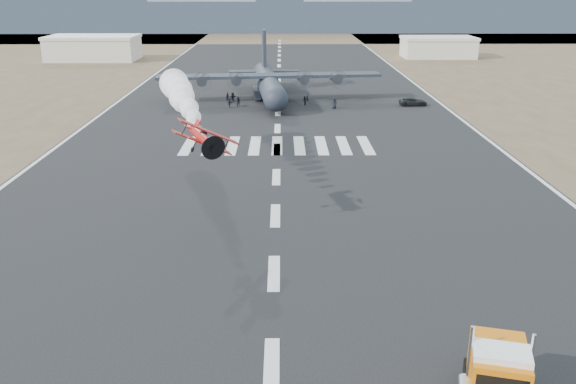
{
  "coord_description": "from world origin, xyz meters",
  "views": [
    {
      "loc": [
        0.62,
        -29.67,
        20.95
      ],
      "look_at": [
        1.15,
        19.23,
        4.0
      ],
      "focal_mm": 38.0,
      "sensor_mm": 36.0,
      "label": 1
    }
  ],
  "objects_px": {
    "support_vehicle": "(413,102)",
    "crew_g": "(228,97)",
    "hangar_right": "(438,47)",
    "transport_aircraft": "(269,82)",
    "crew_d": "(278,100)",
    "crew_e": "(334,103)",
    "semi_truck": "(498,384)",
    "crew_a": "(307,98)",
    "crew_b": "(239,102)",
    "hangar_left": "(93,48)",
    "aerobatic_biplane": "(203,138)",
    "crew_f": "(233,97)",
    "crew_c": "(230,103)",
    "crew_h": "(305,101)"
  },
  "relations": [
    {
      "from": "crew_a",
      "to": "support_vehicle",
      "type": "bearing_deg",
      "value": 126.95
    },
    {
      "from": "hangar_left",
      "to": "hangar_right",
      "type": "distance_m",
      "value": 98.13
    },
    {
      "from": "support_vehicle",
      "to": "crew_c",
      "type": "bearing_deg",
      "value": 91.12
    },
    {
      "from": "crew_b",
      "to": "crew_g",
      "type": "relative_size",
      "value": 1.0
    },
    {
      "from": "semi_truck",
      "to": "crew_g",
      "type": "bearing_deg",
      "value": 118.37
    },
    {
      "from": "crew_f",
      "to": "crew_b",
      "type": "bearing_deg",
      "value": 69.85
    },
    {
      "from": "aerobatic_biplane",
      "to": "crew_a",
      "type": "distance_m",
      "value": 60.85
    },
    {
      "from": "hangar_right",
      "to": "aerobatic_biplane",
      "type": "height_order",
      "value": "aerobatic_biplane"
    },
    {
      "from": "crew_c",
      "to": "crew_f",
      "type": "xyz_separation_m",
      "value": [
        0.13,
        5.19,
        -0.01
      ]
    },
    {
      "from": "support_vehicle",
      "to": "crew_g",
      "type": "distance_m",
      "value": 33.54
    },
    {
      "from": "hangar_left",
      "to": "transport_aircraft",
      "type": "distance_m",
      "value": 78.53
    },
    {
      "from": "support_vehicle",
      "to": "crew_b",
      "type": "bearing_deg",
      "value": 89.03
    },
    {
      "from": "hangar_left",
      "to": "crew_g",
      "type": "xyz_separation_m",
      "value": [
        42.74,
        -63.49,
        -2.56
      ]
    },
    {
      "from": "hangar_right",
      "to": "transport_aircraft",
      "type": "height_order",
      "value": "transport_aircraft"
    },
    {
      "from": "hangar_left",
      "to": "crew_c",
      "type": "distance_m",
      "value": 81.59
    },
    {
      "from": "crew_c",
      "to": "crew_f",
      "type": "bearing_deg",
      "value": 22.5
    },
    {
      "from": "aerobatic_biplane",
      "to": "crew_f",
      "type": "xyz_separation_m",
      "value": [
        -2.11,
        59.48,
        -7.24
      ]
    },
    {
      "from": "support_vehicle",
      "to": "crew_f",
      "type": "height_order",
      "value": "crew_f"
    },
    {
      "from": "semi_truck",
      "to": "support_vehicle",
      "type": "relative_size",
      "value": 1.82
    },
    {
      "from": "crew_c",
      "to": "hangar_right",
      "type": "bearing_deg",
      "value": -12.43
    },
    {
      "from": "hangar_left",
      "to": "transport_aircraft",
      "type": "relative_size",
      "value": 0.6
    },
    {
      "from": "crew_e",
      "to": "crew_g",
      "type": "bearing_deg",
      "value": -17.55
    },
    {
      "from": "aerobatic_biplane",
      "to": "crew_a",
      "type": "height_order",
      "value": "aerobatic_biplane"
    },
    {
      "from": "crew_h",
      "to": "crew_d",
      "type": "bearing_deg",
      "value": -103.99
    },
    {
      "from": "hangar_left",
      "to": "crew_b",
      "type": "xyz_separation_m",
      "value": [
        45.01,
        -67.73,
        -2.55
      ]
    },
    {
      "from": "hangar_left",
      "to": "crew_f",
      "type": "xyz_separation_m",
      "value": [
        43.69,
        -63.76,
        -2.52
      ]
    },
    {
      "from": "aerobatic_biplane",
      "to": "crew_d",
      "type": "height_order",
      "value": "aerobatic_biplane"
    },
    {
      "from": "hangar_left",
      "to": "hangar_right",
      "type": "height_order",
      "value": "hangar_left"
    },
    {
      "from": "aerobatic_biplane",
      "to": "crew_b",
      "type": "xyz_separation_m",
      "value": [
        -0.79,
        55.5,
        -7.27
      ]
    },
    {
      "from": "crew_e",
      "to": "crew_g",
      "type": "height_order",
      "value": "crew_e"
    },
    {
      "from": "hangar_left",
      "to": "crew_g",
      "type": "height_order",
      "value": "hangar_left"
    },
    {
      "from": "crew_a",
      "to": "crew_d",
      "type": "bearing_deg",
      "value": -15.51
    },
    {
      "from": "hangar_right",
      "to": "semi_truck",
      "type": "relative_size",
      "value": 2.28
    },
    {
      "from": "hangar_right",
      "to": "support_vehicle",
      "type": "height_order",
      "value": "hangar_right"
    },
    {
      "from": "transport_aircraft",
      "to": "crew_b",
      "type": "xyz_separation_m",
      "value": [
        -5.21,
        -7.37,
        -2.2
      ]
    },
    {
      "from": "support_vehicle",
      "to": "crew_e",
      "type": "xyz_separation_m",
      "value": [
        -14.26,
        -2.5,
        0.23
      ]
    },
    {
      "from": "crew_d",
      "to": "crew_e",
      "type": "relative_size",
      "value": 0.96
    },
    {
      "from": "crew_e",
      "to": "hangar_right",
      "type": "bearing_deg",
      "value": -115.0
    },
    {
      "from": "hangar_right",
      "to": "crew_h",
      "type": "bearing_deg",
      "value": -119.89
    },
    {
      "from": "semi_truck",
      "to": "crew_a",
      "type": "distance_m",
      "value": 85.51
    },
    {
      "from": "hangar_left",
      "to": "semi_truck",
      "type": "relative_size",
      "value": 2.72
    },
    {
      "from": "aerobatic_biplane",
      "to": "support_vehicle",
      "type": "height_order",
      "value": "aerobatic_biplane"
    },
    {
      "from": "hangar_right",
      "to": "support_vehicle",
      "type": "xyz_separation_m",
      "value": [
        -21.95,
        -72.32,
        -2.32
      ]
    },
    {
      "from": "crew_g",
      "to": "crew_a",
      "type": "bearing_deg",
      "value": 0.82
    },
    {
      "from": "semi_truck",
      "to": "crew_b",
      "type": "height_order",
      "value": "semi_truck"
    },
    {
      "from": "hangar_left",
      "to": "aerobatic_biplane",
      "type": "height_order",
      "value": "aerobatic_biplane"
    },
    {
      "from": "transport_aircraft",
      "to": "crew_f",
      "type": "relative_size",
      "value": 23.14
    },
    {
      "from": "semi_truck",
      "to": "crew_b",
      "type": "distance_m",
      "value": 83.55
    },
    {
      "from": "hangar_left",
      "to": "crew_e",
      "type": "bearing_deg",
      "value": -48.49
    },
    {
      "from": "crew_g",
      "to": "support_vehicle",
      "type": "bearing_deg",
      "value": -3.96
    }
  ]
}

